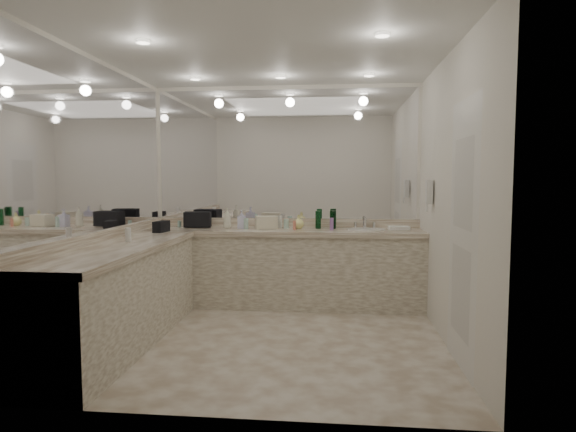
# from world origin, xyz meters

# --- Properties ---
(floor) EXTENTS (3.20, 3.20, 0.00)m
(floor) POSITION_xyz_m (0.00, 0.00, 0.00)
(floor) COLOR beige
(floor) RESTS_ON ground
(ceiling) EXTENTS (3.20, 3.20, 0.00)m
(ceiling) POSITION_xyz_m (0.00, 0.00, 2.60)
(ceiling) COLOR white
(ceiling) RESTS_ON floor
(wall_back) EXTENTS (3.20, 0.02, 2.60)m
(wall_back) POSITION_xyz_m (0.00, 1.50, 1.30)
(wall_back) COLOR white
(wall_back) RESTS_ON floor
(wall_left) EXTENTS (0.02, 3.00, 2.60)m
(wall_left) POSITION_xyz_m (-1.60, 0.00, 1.30)
(wall_left) COLOR white
(wall_left) RESTS_ON floor
(wall_right) EXTENTS (0.02, 3.00, 2.60)m
(wall_right) POSITION_xyz_m (1.60, 0.00, 1.30)
(wall_right) COLOR white
(wall_right) RESTS_ON floor
(vanity_back_base) EXTENTS (3.20, 0.60, 0.84)m
(vanity_back_base) POSITION_xyz_m (0.00, 1.20, 0.42)
(vanity_back_base) COLOR silver
(vanity_back_base) RESTS_ON floor
(vanity_back_top) EXTENTS (3.20, 0.64, 0.06)m
(vanity_back_top) POSITION_xyz_m (0.00, 1.19, 0.87)
(vanity_back_top) COLOR #F1E4CF
(vanity_back_top) RESTS_ON vanity_back_base
(vanity_left_base) EXTENTS (0.60, 2.40, 0.84)m
(vanity_left_base) POSITION_xyz_m (-1.30, -0.30, 0.42)
(vanity_left_base) COLOR silver
(vanity_left_base) RESTS_ON floor
(vanity_left_top) EXTENTS (0.64, 2.42, 0.06)m
(vanity_left_top) POSITION_xyz_m (-1.29, -0.30, 0.87)
(vanity_left_top) COLOR #F1E4CF
(vanity_left_top) RESTS_ON vanity_left_base
(backsplash_back) EXTENTS (3.20, 0.04, 0.10)m
(backsplash_back) POSITION_xyz_m (0.00, 1.48, 0.95)
(backsplash_back) COLOR #F1E4CF
(backsplash_back) RESTS_ON vanity_back_top
(backsplash_left) EXTENTS (0.04, 3.00, 0.10)m
(backsplash_left) POSITION_xyz_m (-1.58, 0.00, 0.95)
(backsplash_left) COLOR #F1E4CF
(backsplash_left) RESTS_ON vanity_left_top
(mirror_back) EXTENTS (3.12, 0.01, 1.55)m
(mirror_back) POSITION_xyz_m (0.00, 1.49, 1.77)
(mirror_back) COLOR white
(mirror_back) RESTS_ON wall_back
(mirror_left) EXTENTS (0.01, 2.92, 1.55)m
(mirror_left) POSITION_xyz_m (-1.59, 0.00, 1.77)
(mirror_left) COLOR white
(mirror_left) RESTS_ON wall_left
(sink) EXTENTS (0.44, 0.44, 0.03)m
(sink) POSITION_xyz_m (0.95, 1.20, 0.90)
(sink) COLOR white
(sink) RESTS_ON vanity_back_top
(faucet) EXTENTS (0.24, 0.16, 0.14)m
(faucet) POSITION_xyz_m (0.95, 1.41, 0.97)
(faucet) COLOR silver
(faucet) RESTS_ON vanity_back_top
(wall_phone) EXTENTS (0.06, 0.10, 0.24)m
(wall_phone) POSITION_xyz_m (1.56, 0.70, 1.35)
(wall_phone) COLOR white
(wall_phone) RESTS_ON wall_right
(door) EXTENTS (0.02, 0.82, 2.10)m
(door) POSITION_xyz_m (1.59, -0.50, 1.05)
(door) COLOR white
(door) RESTS_ON wall_right
(black_toiletry_bag) EXTENTS (0.34, 0.24, 0.18)m
(black_toiletry_bag) POSITION_xyz_m (-1.04, 1.26, 0.99)
(black_toiletry_bag) COLOR black
(black_toiletry_bag) RESTS_ON vanity_back_top
(black_bag_spill) EXTENTS (0.13, 0.23, 0.12)m
(black_bag_spill) POSITION_xyz_m (-1.30, 0.76, 0.96)
(black_bag_spill) COLOR black
(black_bag_spill) RESTS_ON vanity_left_top
(cream_cosmetic_case) EXTENTS (0.28, 0.21, 0.14)m
(cream_cosmetic_case) POSITION_xyz_m (-0.20, 1.21, 0.97)
(cream_cosmetic_case) COLOR beige
(cream_cosmetic_case) RESTS_ON vanity_back_top
(hand_towel) EXTENTS (0.24, 0.17, 0.04)m
(hand_towel) POSITION_xyz_m (1.33, 1.25, 0.92)
(hand_towel) COLOR white
(hand_towel) RESTS_ON vanity_back_top
(lotion_left) EXTENTS (0.05, 0.05, 0.13)m
(lotion_left) POSITION_xyz_m (-1.30, -0.09, 0.96)
(lotion_left) COLOR white
(lotion_left) RESTS_ON vanity_left_top
(soap_bottle_a) EXTENTS (0.10, 0.10, 0.24)m
(soap_bottle_a) POSITION_xyz_m (-0.67, 1.22, 1.02)
(soap_bottle_a) COLOR white
(soap_bottle_a) RESTS_ON vanity_back_top
(soap_bottle_b) EXTENTS (0.11, 0.12, 0.22)m
(soap_bottle_b) POSITION_xyz_m (-0.49, 1.20, 1.01)
(soap_bottle_b) COLOR silver
(soap_bottle_b) RESTS_ON vanity_back_top
(soap_bottle_c) EXTENTS (0.16, 0.16, 0.16)m
(soap_bottle_c) POSITION_xyz_m (0.17, 1.26, 0.98)
(soap_bottle_c) COLOR #FCF793
(soap_bottle_c) RESTS_ON vanity_back_top
(green_bottle_0) EXTENTS (0.07, 0.07, 0.21)m
(green_bottle_0) POSITION_xyz_m (0.40, 1.29, 1.00)
(green_bottle_0) COLOR #105727
(green_bottle_0) RESTS_ON vanity_back_top
(green_bottle_1) EXTENTS (0.07, 0.07, 0.21)m
(green_bottle_1) POSITION_xyz_m (0.57, 1.29, 1.00)
(green_bottle_1) COLOR #105727
(green_bottle_1) RESTS_ON vanity_back_top
(green_bottle_2) EXTENTS (0.07, 0.07, 0.21)m
(green_bottle_2) POSITION_xyz_m (0.58, 1.32, 1.00)
(green_bottle_2) COLOR #105727
(green_bottle_2) RESTS_ON vanity_back_top
(amenity_bottle_0) EXTENTS (0.04, 0.04, 0.11)m
(amenity_bottle_0) POSITION_xyz_m (0.14, 1.12, 0.95)
(amenity_bottle_0) COLOR #E57F66
(amenity_bottle_0) RESTS_ON vanity_back_top
(amenity_bottle_1) EXTENTS (0.05, 0.05, 0.13)m
(amenity_bottle_1) POSITION_xyz_m (-0.43, 1.16, 0.96)
(amenity_bottle_1) COLOR silver
(amenity_bottle_1) RESTS_ON vanity_back_top
(amenity_bottle_2) EXTENTS (0.06, 0.06, 0.07)m
(amenity_bottle_2) POSITION_xyz_m (-0.11, 1.31, 0.93)
(amenity_bottle_2) COLOR #E0B28C
(amenity_bottle_2) RESTS_ON vanity_back_top
(amenity_bottle_3) EXTENTS (0.04, 0.04, 0.14)m
(amenity_bottle_3) POSITION_xyz_m (0.56, 1.13, 0.97)
(amenity_bottle_3) COLOR #9966B2
(amenity_bottle_3) RESTS_ON vanity_back_top
(amenity_bottle_4) EXTENTS (0.06, 0.06, 0.14)m
(amenity_bottle_4) POSITION_xyz_m (-0.05, 1.32, 0.97)
(amenity_bottle_4) COLOR white
(amenity_bottle_4) RESTS_ON vanity_back_top
(amenity_bottle_5) EXTENTS (0.06, 0.06, 0.11)m
(amenity_bottle_5) POSITION_xyz_m (0.03, 1.26, 0.95)
(amenity_bottle_5) COLOR silver
(amenity_bottle_5) RESTS_ON vanity_back_top
(amenity_bottle_6) EXTENTS (0.04, 0.04, 0.08)m
(amenity_bottle_6) POSITION_xyz_m (-1.28, 1.30, 0.94)
(amenity_bottle_6) COLOR silver
(amenity_bottle_6) RESTS_ON vanity_back_top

